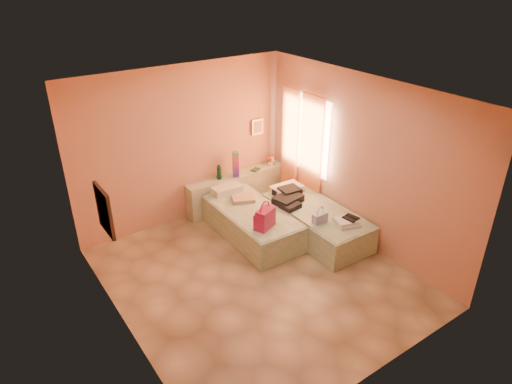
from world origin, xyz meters
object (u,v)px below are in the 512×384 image
Objects in this scene: green_book at (256,170)px; towel_stack at (348,222)px; bed_left at (251,222)px; blue_handbag at (320,218)px; water_bottle at (219,172)px; magenta_handbag at (265,218)px; headboard_ledge at (236,190)px; bed_right at (315,222)px; flower_vase at (271,160)px.

towel_stack is at bearing -108.20° from green_book.
bed_left is 1.25m from blue_handbag.
water_bottle is at bearing 90.60° from bed_left.
magenta_handbag is at bearing -95.59° from water_bottle.
headboard_ledge is at bearing 148.58° from green_book.
bed_right is 7.33× the size of water_bottle.
bed_left is (-0.38, -1.05, -0.08)m from headboard_ledge.
water_bottle reaches higher than bed_right.
headboard_ledge is at bearing 177.05° from flower_vase.
bed_right is 1.76m from flower_vase.
water_bottle is at bearing 108.04° from blue_handbag.
flower_vase is 2.09m from magenta_handbag.
bed_left is at bearing -138.97° from flower_vase.
water_bottle is (-0.89, 1.70, 0.54)m from bed_right.
headboard_ledge is 1.12m from bed_left.
bed_left is 11.76× the size of green_book.
towel_stack is (0.97, -2.36, -0.24)m from water_bottle.
headboard_ledge is 1.02× the size of bed_left.
flower_vase is 0.91× the size of blue_handbag.
water_bottle is (-0.36, -0.00, 0.46)m from headboard_ledge.
towel_stack is at bearing -44.55° from blue_handbag.
bed_left is 1.33m from green_book.
bed_left is 1.62m from flower_vase.
flower_vase is at bearing 82.24° from bed_right.
headboard_ledge is 2.45m from towel_stack.
magenta_handbag is (-1.05, 0.04, 0.42)m from bed_right.
bed_right is at bearing -62.36° from water_bottle.
magenta_handbag reaches higher than headboard_ledge.
bed_right is at bearing -108.99° from green_book.
towel_stack is (0.98, -1.31, 0.30)m from bed_left.
bed_right is at bearing -24.52° from magenta_handbag.
blue_handbag reaches higher than towel_stack.
green_book is at bearing -8.44° from headboard_ledge.
water_bottle reaches higher than blue_handbag.
bed_left is 1.18m from water_bottle.
green_book is (0.79, 0.99, 0.41)m from bed_left.
headboard_ledge reaches higher than towel_stack.
headboard_ledge is 7.52× the size of water_bottle.
water_bottle is 1.15m from flower_vase.
headboard_ledge is at bearing 98.38° from blue_handbag.
flower_vase is 0.66× the size of towel_stack.
headboard_ledge is at bearing 0.11° from water_bottle.
green_book reaches higher than bed_right.
blue_handbag reaches higher than bed_right.
headboard_ledge is at bearing 104.33° from towel_stack.
green_book is (-0.11, 1.64, 0.41)m from bed_right.
blue_handbag is at bearing -72.26° from water_bottle.
flower_vase is at bearing -19.86° from green_book.
magenta_handbag reaches higher than towel_stack.
headboard_ledge reaches higher than bed_left.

